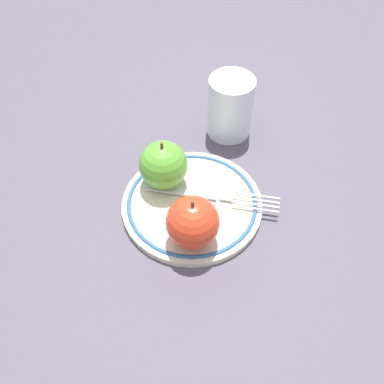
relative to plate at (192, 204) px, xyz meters
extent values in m
plane|color=#4A4553|center=(0.02, 0.01, -0.01)|extent=(2.00, 2.00, 0.00)
cylinder|color=beige|center=(0.00, 0.00, 0.00)|extent=(0.20, 0.20, 0.01)
torus|color=#2B568A|center=(0.00, 0.00, 0.00)|extent=(0.19, 0.19, 0.01)
sphere|color=#529C2E|center=(0.05, -0.03, 0.04)|extent=(0.07, 0.07, 0.07)
cylinder|color=brown|center=(0.05, -0.03, 0.08)|extent=(0.00, 0.00, 0.01)
sphere|color=red|center=(-0.01, 0.06, 0.04)|extent=(0.07, 0.07, 0.07)
cylinder|color=brown|center=(-0.01, 0.06, 0.08)|extent=(0.00, 0.00, 0.01)
cube|color=silver|center=(0.01, -0.01, 0.01)|extent=(0.10, 0.01, 0.00)
cube|color=silver|center=(-0.05, -0.01, 0.01)|extent=(0.02, 0.01, 0.00)
cube|color=silver|center=(-0.09, 0.00, 0.01)|extent=(0.07, 0.00, 0.00)
cube|color=silver|center=(-0.09, -0.01, 0.01)|extent=(0.07, 0.00, 0.00)
cube|color=silver|center=(-0.09, -0.02, 0.01)|extent=(0.07, 0.00, 0.00)
cube|color=silver|center=(-0.09, -0.03, 0.01)|extent=(0.07, 0.00, 0.00)
cylinder|color=silver|center=(-0.03, -0.17, 0.04)|extent=(0.07, 0.07, 0.10)
camera|label=1|loc=(-0.08, 0.37, 0.48)|focal=40.00mm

